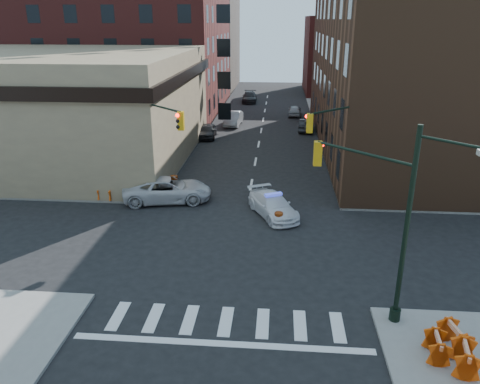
% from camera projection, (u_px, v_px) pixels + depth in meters
% --- Properties ---
extents(ground, '(140.00, 140.00, 0.00)m').
position_uv_depth(ground, '(240.00, 246.00, 25.39)').
color(ground, black).
rests_on(ground, ground).
extents(sidewalk_nw, '(34.00, 54.50, 0.15)m').
position_uv_depth(sidewalk_nw, '(77.00, 118.00, 57.76)').
color(sidewalk_nw, gray).
rests_on(sidewalk_nw, ground).
extents(sidewalk_ne, '(34.00, 54.50, 0.15)m').
position_uv_depth(sidewalk_ne, '(461.00, 124.00, 54.15)').
color(sidewalk_ne, gray).
rests_on(sidewalk_ne, ground).
extents(bank_building, '(22.00, 22.00, 9.00)m').
position_uv_depth(bank_building, '(61.00, 106.00, 40.57)').
color(bank_building, '#8C7C5C').
rests_on(bank_building, ground).
extents(apartment_block, '(25.00, 25.00, 24.00)m').
position_uv_depth(apartment_block, '(123.00, 15.00, 60.03)').
color(apartment_block, '#591E1C').
rests_on(apartment_block, ground).
extents(commercial_row_ne, '(14.00, 34.00, 14.00)m').
position_uv_depth(commercial_row_ne, '(401.00, 72.00, 42.95)').
color(commercial_row_ne, '#4C301E').
rests_on(commercial_row_ne, ground).
extents(filler_nw, '(20.00, 18.00, 16.00)m').
position_uv_depth(filler_nw, '(179.00, 41.00, 81.78)').
color(filler_nw, brown).
rests_on(filler_nw, ground).
extents(filler_ne, '(16.00, 16.00, 12.00)m').
position_uv_depth(filler_ne, '(355.00, 55.00, 76.38)').
color(filler_ne, '#591E1C').
rests_on(filler_ne, ground).
extents(signal_pole_se, '(5.40, 5.27, 8.00)m').
position_uv_depth(signal_pole_se, '(383.00, 210.00, 18.15)').
color(signal_pole_se, black).
rests_on(signal_pole_se, sidewalk_se).
extents(signal_pole_nw, '(3.58, 3.67, 8.00)m').
position_uv_depth(signal_pole_nw, '(154.00, 142.00, 29.32)').
color(signal_pole_nw, black).
rests_on(signal_pole_nw, sidewalk_nw).
extents(signal_pole_ne, '(3.67, 3.58, 8.00)m').
position_uv_depth(signal_pole_ne, '(343.00, 146.00, 28.42)').
color(signal_pole_ne, black).
rests_on(signal_pole_ne, sidewalk_ne).
extents(tree_ne_near, '(3.00, 3.00, 4.85)m').
position_uv_depth(tree_ne_near, '(334.00, 103.00, 47.87)').
color(tree_ne_near, black).
rests_on(tree_ne_near, sidewalk_ne).
extents(tree_ne_far, '(3.00, 3.00, 4.85)m').
position_uv_depth(tree_ne_far, '(327.00, 92.00, 55.35)').
color(tree_ne_far, black).
rests_on(tree_ne_far, sidewalk_ne).
extents(police_car, '(3.74, 5.03, 1.35)m').
position_uv_depth(police_car, '(273.00, 205.00, 29.08)').
color(police_car, white).
rests_on(police_car, ground).
extents(pickup, '(6.28, 3.81, 1.63)m').
position_uv_depth(pickup, '(168.00, 190.00, 31.36)').
color(pickup, '#BCBCC0').
rests_on(pickup, ground).
extents(parked_car_wnear, '(1.86, 4.22, 1.41)m').
position_uv_depth(parked_car_wnear, '(207.00, 131.00, 48.19)').
color(parked_car_wnear, black).
rests_on(parked_car_wnear, ground).
extents(parked_car_wfar, '(1.97, 4.81, 1.55)m').
position_uv_depth(parked_car_wfar, '(233.00, 119.00, 53.87)').
color(parked_car_wfar, gray).
rests_on(parked_car_wfar, ground).
extents(parked_car_wdeep, '(2.20, 5.14, 1.48)m').
position_uv_depth(parked_car_wdeep, '(250.00, 97.00, 68.89)').
color(parked_car_wdeep, black).
rests_on(parked_car_wdeep, ground).
extents(parked_car_enear, '(1.83, 4.20, 1.34)m').
position_uv_depth(parked_car_enear, '(306.00, 125.00, 51.02)').
color(parked_car_enear, black).
rests_on(parked_car_enear, ground).
extents(parked_car_efar, '(1.73, 3.97, 1.33)m').
position_uv_depth(parked_car_efar, '(295.00, 111.00, 59.15)').
color(parked_car_efar, '#9B9EA3').
rests_on(parked_car_efar, ground).
extents(pedestrian_a, '(0.73, 0.57, 1.77)m').
position_uv_depth(pedestrian_a, '(117.00, 171.00, 34.48)').
color(pedestrian_a, black).
rests_on(pedestrian_a, sidewalk_nw).
extents(pedestrian_b, '(0.99, 0.82, 1.84)m').
position_uv_depth(pedestrian_b, '(91.00, 175.00, 33.58)').
color(pedestrian_b, black).
rests_on(pedestrian_b, sidewalk_nw).
extents(pedestrian_c, '(1.23, 0.92, 1.94)m').
position_uv_depth(pedestrian_c, '(62.00, 179.00, 32.45)').
color(pedestrian_c, '#1F252E').
rests_on(pedestrian_c, sidewalk_nw).
extents(barrel_road, '(0.66, 0.66, 0.90)m').
position_uv_depth(barrel_road, '(279.00, 220.00, 27.57)').
color(barrel_road, '#D05C09').
rests_on(barrel_road, ground).
extents(barrel_bank, '(0.63, 0.63, 0.97)m').
position_uv_depth(barrel_bank, '(174.00, 182.00, 33.76)').
color(barrel_bank, '#C55809').
rests_on(barrel_bank, ground).
extents(barricade_se_a, '(0.91, 1.44, 1.00)m').
position_uv_depth(barricade_se_a, '(454.00, 338.00, 17.02)').
color(barricade_se_a, '#E1570A').
rests_on(barricade_se_a, sidewalk_se).
extents(barricade_se_b, '(0.90, 1.43, 1.00)m').
position_uv_depth(barricade_se_b, '(465.00, 359.00, 16.01)').
color(barricade_se_b, red).
rests_on(barricade_se_b, sidewalk_se).
extents(barricade_se_c, '(0.73, 1.28, 0.92)m').
position_uv_depth(barricade_se_c, '(437.00, 347.00, 16.62)').
color(barricade_se_c, orange).
rests_on(barricade_se_c, sidewalk_se).
extents(barricade_nw_a, '(1.12, 0.63, 0.81)m').
position_uv_depth(barricade_nw_a, '(106.00, 194.00, 31.26)').
color(barricade_nw_a, '#CB5109').
rests_on(barricade_nw_a, sidewalk_nw).
extents(barricade_nw_b, '(1.35, 0.74, 0.98)m').
position_uv_depth(barricade_nw_b, '(125.00, 187.00, 32.32)').
color(barricade_nw_b, '#C43E09').
rests_on(barricade_nw_b, sidewalk_nw).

